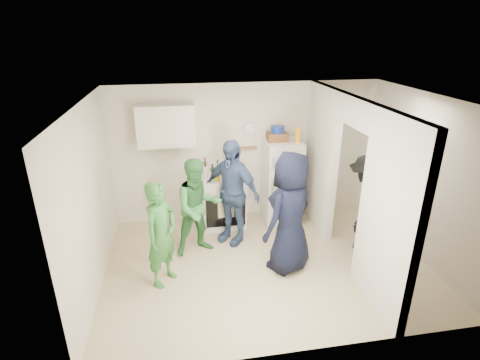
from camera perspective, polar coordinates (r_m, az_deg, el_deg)
The scene contains 35 objects.
floor at distance 5.90m, azimuth 4.00°, elevation -12.58°, with size 4.80×4.80×0.00m, color #C3B68A.
wall_back at distance 6.84m, azimuth 0.97°, elevation 4.25°, with size 4.80×4.80×0.00m, color silver.
wall_front at distance 3.86m, azimuth 10.47°, elevation -11.39°, with size 4.80×4.80×0.00m, color silver.
wall_left at distance 5.28m, azimuth -21.85°, elevation -3.04°, with size 3.40×3.40×0.00m, color silver.
wall_right at distance 6.29m, azimuth 26.12°, elevation 0.23°, with size 3.40×3.40×0.00m, color silver.
ceiling at distance 4.92m, azimuth 4.79°, elevation 12.07°, with size 4.80×4.80×0.00m, color white.
partition_pier_back at distance 6.62m, azimuth 12.22°, elevation 3.11°, with size 0.12×1.20×2.50m, color silver.
partition_pier_front at distance 4.81m, azimuth 21.67°, elevation -5.51°, with size 0.12×1.20×2.50m, color silver.
partition_header at distance 5.38m, azimuth 17.39°, elevation 9.85°, with size 0.12×1.00×0.40m, color silver.
stove at distance 6.76m, azimuth -2.55°, elevation -3.11°, with size 0.79×0.66×0.94m, color white.
upper_cabinet at distance 6.40m, azimuth -11.23°, elevation 8.14°, with size 0.95×0.34×0.70m, color silver.
fridge at distance 6.81m, azimuth 6.36°, elevation -0.32°, with size 0.63×0.61×1.53m, color silver.
wicker_basket at distance 6.56m, azimuth 5.71°, elevation 6.59°, with size 0.35×0.25×0.15m, color brown.
blue_bowl at distance 6.52m, azimuth 5.75°, elevation 7.69°, with size 0.24×0.24×0.11m, color navy.
yellow_cup_stack_top at distance 6.49m, azimuth 8.82°, elevation 6.75°, with size 0.09×0.09×0.25m, color #F9AC15.
wall_clock at distance 6.71m, azimuth 1.46°, elevation 7.88°, with size 0.22×0.22×0.03m, color white.
spice_shelf at distance 6.76m, azimuth 1.06°, elevation 4.92°, with size 0.35×0.08×0.03m, color olive.
nook_window at distance 6.31m, azimuth 25.57°, elevation 4.26°, with size 0.03×0.70×0.80m, color black.
nook_window_frame at distance 6.30m, azimuth 25.46°, elevation 4.26°, with size 0.04×0.76×0.86m, color white.
nook_valance at distance 6.20m, azimuth 25.80°, elevation 7.32°, with size 0.04×0.82×0.18m, color white.
yellow_cup_stack_stove at distance 6.31m, azimuth -3.47°, elevation 0.87°, with size 0.09×0.09×0.25m, color gold.
red_cup at distance 6.39m, azimuth -0.45°, elevation 0.58°, with size 0.09×0.09×0.12m, color #B50C1C.
person_green_left at distance 5.23m, azimuth -11.90°, elevation -8.13°, with size 0.55×0.36×1.52m, color #377930.
person_green_center at distance 5.83m, azimuth -6.37°, elevation -4.16°, with size 0.76×0.59×1.57m, color #3C8945.
person_denim at distance 6.07m, azimuth -1.32°, elevation -1.88°, with size 1.04×0.43×1.77m, color #3A4C80.
person_navy at distance 5.39m, azimuth 7.62°, elevation -5.05°, with size 0.89×0.58×1.82m, color black.
person_nook at distance 6.26m, azimuth 18.42°, elevation -3.28°, with size 1.02×0.58×1.57m, color black.
bottle_a at distance 6.60m, azimuth -5.32°, elevation 2.09°, with size 0.06×0.06×0.31m, color brown.
bottle_b at distance 6.42m, azimuth -4.21°, elevation 1.32°, with size 0.07×0.07×0.26m, color #18481C.
bottle_c at distance 6.67m, azimuth -3.43°, elevation 2.08°, with size 0.08×0.08×0.25m, color silver.
bottle_d at distance 6.49m, azimuth -2.60°, elevation 1.68°, with size 0.07×0.07×0.29m, color maroon.
bottle_e at distance 6.68m, azimuth -1.94°, elevation 2.30°, with size 0.06×0.06×0.28m, color gray.
bottle_f at distance 6.55m, azimuth -1.12°, elevation 1.83°, with size 0.06×0.06×0.27m, color #12341D.
bottle_g at distance 6.69m, azimuth -0.75°, elevation 2.18°, with size 0.06×0.06×0.25m, color olive.
bottle_h at distance 6.36m, azimuth -5.27°, elevation 1.37°, with size 0.06×0.06×0.33m, color #B5BEC2.
Camera 1 is at (-1.21, -4.69, 3.36)m, focal length 28.00 mm.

